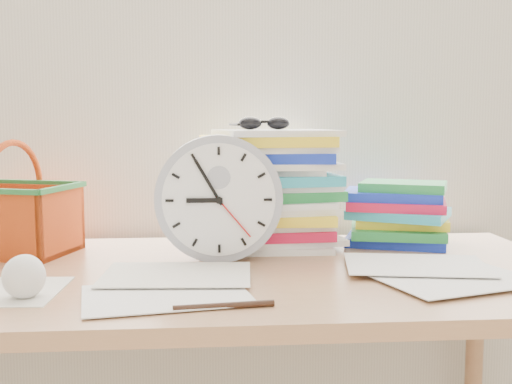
{
  "coord_description": "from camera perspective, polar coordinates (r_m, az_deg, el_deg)",
  "views": [
    {
      "loc": [
        -0.04,
        0.37,
        1.04
      ],
      "look_at": [
        0.06,
        1.6,
        0.9
      ],
      "focal_mm": 45.0,
      "sensor_mm": 36.0,
      "label": 1
    }
  ],
  "objects": [
    {
      "name": "curtain",
      "position": [
        1.63,
        -3.41,
        15.53
      ],
      "size": [
        2.4,
        0.01,
        2.5
      ],
      "primitive_type": "cube",
      "color": "silver",
      "rests_on": "room_shell"
    },
    {
      "name": "desk",
      "position": [
        1.29,
        -2.82,
        -10.11
      ],
      "size": [
        1.4,
        0.7,
        0.75
      ],
      "color": "#A8754E",
      "rests_on": "ground"
    },
    {
      "name": "paper_stack",
      "position": [
        1.46,
        1.36,
        0.28
      ],
      "size": [
        0.33,
        0.28,
        0.27
      ],
      "primitive_type": null,
      "rotation": [
        0.0,
        0.0,
        0.07
      ],
      "color": "white",
      "rests_on": "desk"
    },
    {
      "name": "clock",
      "position": [
        1.32,
        -3.34,
        -0.56
      ],
      "size": [
        0.26,
        0.05,
        0.26
      ],
      "primitive_type": "cylinder",
      "rotation": [
        1.57,
        0.0,
        0.0
      ],
      "color": "#A1A5B3",
      "rests_on": "desk"
    },
    {
      "name": "sunglasses",
      "position": [
        1.43,
        0.74,
        6.14
      ],
      "size": [
        0.15,
        0.13,
        0.03
      ],
      "primitive_type": null,
      "rotation": [
        0.0,
        0.0,
        0.15
      ],
      "color": "black",
      "rests_on": "paper_stack"
    },
    {
      "name": "book_stack",
      "position": [
        1.54,
        12.34,
        -1.85
      ],
      "size": [
        0.3,
        0.27,
        0.15
      ],
      "primitive_type": null,
      "rotation": [
        0.0,
        0.0,
        -0.38
      ],
      "color": "white",
      "rests_on": "desk"
    },
    {
      "name": "basket",
      "position": [
        1.49,
        -20.66,
        -0.53
      ],
      "size": [
        0.29,
        0.26,
        0.24
      ],
      "primitive_type": null,
      "rotation": [
        0.0,
        0.0,
        -0.32
      ],
      "color": "#D64D14",
      "rests_on": "desk"
    },
    {
      "name": "crumpled_ball",
      "position": [
        1.13,
        -19.95,
        -7.05
      ],
      "size": [
        0.07,
        0.07,
        0.07
      ],
      "primitive_type": "sphere",
      "color": "white",
      "rests_on": "desk"
    },
    {
      "name": "pen",
      "position": [
        1.01,
        -2.85,
        -10.07
      ],
      "size": [
        0.16,
        0.03,
        0.01
      ],
      "primitive_type": "cylinder",
      "rotation": [
        0.0,
        1.57,
        0.12
      ],
      "color": "black",
      "rests_on": "desk"
    },
    {
      "name": "scattered_papers",
      "position": [
        1.27,
        -2.84,
        -6.61
      ],
      "size": [
        1.26,
        0.42,
        0.02
      ],
      "primitive_type": null,
      "color": "white",
      "rests_on": "desk"
    }
  ]
}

